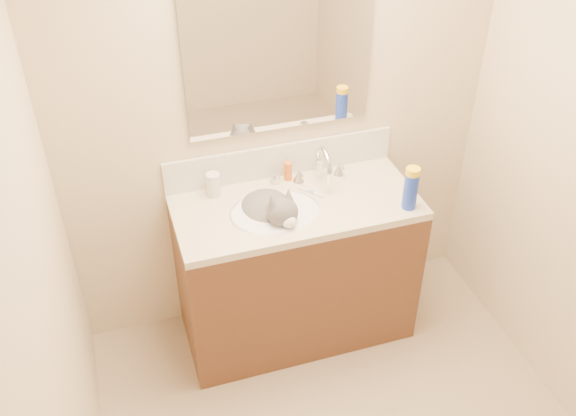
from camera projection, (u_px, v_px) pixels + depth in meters
room_shell at (396, 216)px, 2.00m from camera, size 2.24×2.54×2.52m
vanity_cabinet at (296, 272)px, 3.39m from camera, size 1.20×0.55×0.82m
counter_slab at (297, 207)px, 3.13m from camera, size 1.20×0.55×0.04m
basin at (275, 223)px, 3.11m from camera, size 0.45×0.36×0.14m
faucet at (322, 168)px, 3.22m from camera, size 0.28×0.20×0.21m
cat at (270, 214)px, 3.11m from camera, size 0.38×0.42×0.32m
backsplash at (281, 160)px, 3.27m from camera, size 1.20×0.02×0.18m
mirror at (280, 50)px, 2.92m from camera, size 0.90×0.02×0.80m
pill_bottle at (213, 185)px, 3.14m from camera, size 0.08×0.08×0.12m
pill_label at (214, 188)px, 3.15m from camera, size 0.07×0.07×0.04m
silver_jar at (276, 178)px, 3.25m from camera, size 0.06×0.06×0.05m
amber_bottle at (288, 171)px, 3.26m from camera, size 0.04×0.04×0.10m
toothbrush at (311, 192)px, 3.19m from camera, size 0.11×0.12×0.01m
toothbrush_head at (311, 192)px, 3.19m from camera, size 0.03×0.03×0.02m
spray_can at (410, 191)px, 3.04m from camera, size 0.09×0.09×0.19m
spray_cap at (413, 172)px, 2.98m from camera, size 0.09×0.09×0.04m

